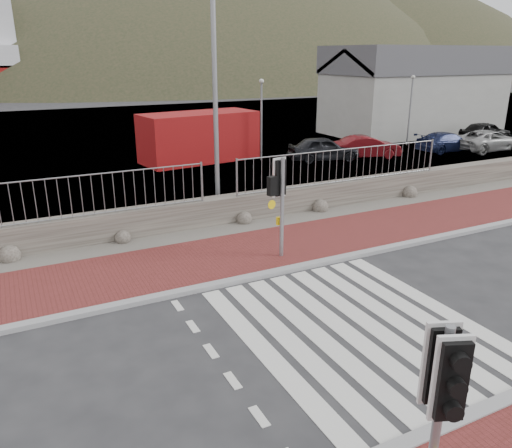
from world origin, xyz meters
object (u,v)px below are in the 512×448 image
traffic_signal_far (281,187)px  car_e (485,132)px  car_c (447,142)px  car_a (323,149)px  car_d (489,140)px  traffic_signal_near (442,388)px  car_b (367,147)px  streetlight (218,62)px  shipping_container (199,137)px

traffic_signal_far → car_e: traffic_signal_far is taller
car_c → car_e: size_ratio=1.03×
car_a → car_d: size_ratio=0.87×
traffic_signal_near → car_e: traffic_signal_near is taller
traffic_signal_near → car_b: traffic_signal_near is taller
car_c → streetlight: bearing=108.7°
shipping_container → car_a: (5.75, -2.92, -0.61)m
streetlight → car_b: streetlight is taller
car_a → car_e: car_e is taller
traffic_signal_near → car_c: bearing=65.1°
traffic_signal_near → streetlight: streetlight is taller
car_a → car_b: 2.50m
traffic_signal_near → car_b: 22.43m
car_e → traffic_signal_near: bearing=125.2°
traffic_signal_near → streetlight: 12.81m
traffic_signal_near → shipping_container: traffic_signal_near is taller
traffic_signal_near → shipping_container: (5.20, 21.28, -0.70)m
traffic_signal_near → traffic_signal_far: bearing=94.8°
streetlight → car_b: bearing=18.5°
traffic_signal_far → car_a: bearing=-138.8°
streetlight → car_a: size_ratio=2.44×
car_d → traffic_signal_far: bearing=115.0°
streetlight → car_d: bearing=3.6°
traffic_signal_near → car_a: size_ratio=0.73×
car_d → car_a: bearing=79.5°
shipping_container → car_a: bearing=-34.9°
car_e → shipping_container: bearing=78.6°
traffic_signal_far → traffic_signal_near: bearing=62.7°
traffic_signal_far → car_c: traffic_signal_far is taller
streetlight → car_c: streetlight is taller
traffic_signal_far → car_d: size_ratio=0.66×
traffic_signal_far → car_b: size_ratio=0.78×
car_e → car_c: bearing=102.7°
car_a → traffic_signal_near: bearing=163.0°
shipping_container → car_c: size_ratio=1.56×
shipping_container → car_b: bearing=-30.2°
traffic_signal_far → shipping_container: size_ratio=0.47×
shipping_container → car_d: 16.55m
traffic_signal_far → car_e: bearing=-162.5°
car_d → car_e: car_e is taller
car_c → traffic_signal_far: bearing=121.2°
streetlight → shipping_container: 10.24m
traffic_signal_near → car_a: 21.42m
car_c → car_e: car_e is taller
car_a → car_b: (2.46, -0.44, -0.04)m
car_d → car_e: size_ratio=1.14×
car_a → car_c: (7.70, -1.02, -0.07)m
traffic_signal_far → car_d: bearing=-165.0°
traffic_signal_far → car_e: size_ratio=0.75×
traffic_signal_far → streetlight: size_ratio=0.31×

